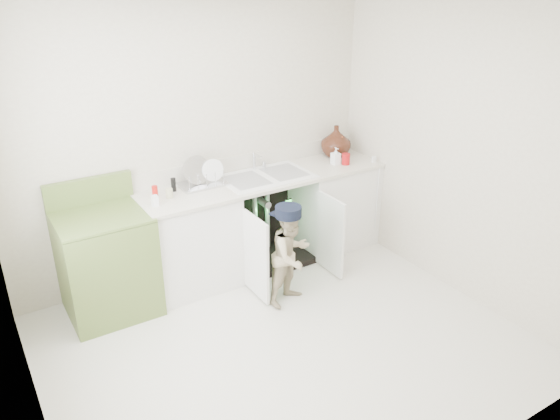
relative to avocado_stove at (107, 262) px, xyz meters
The scene contains 5 objects.
ground 1.61m from the avocado_stove, 49.80° to the right, with size 3.50×3.50×0.00m, color beige.
room_shell 1.74m from the avocado_stove, 49.80° to the right, with size 6.00×5.50×1.26m.
counter_run 1.58m from the avocado_stove, ahead, with size 2.44×1.02×1.22m.
avocado_stove is the anchor object (origin of this frame).
repair_worker 1.54m from the avocado_stove, 26.75° to the right, with size 0.51×0.60×0.90m.
Camera 1 is at (-1.87, -2.92, 2.70)m, focal length 35.00 mm.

